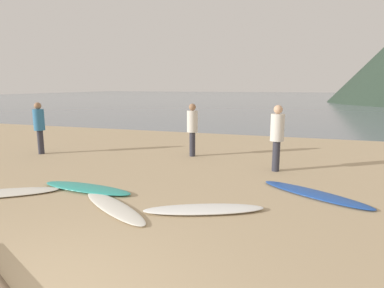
{
  "coord_description": "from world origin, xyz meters",
  "views": [
    {
      "loc": [
        2.59,
        -1.97,
        2.29
      ],
      "look_at": [
        -0.34,
        6.92,
        0.6
      ],
      "focal_mm": 30.46,
      "sensor_mm": 36.0,
      "label": 1
    }
  ],
  "objects_px": {
    "surfboard_3": "(204,209)",
    "person_0": "(39,124)",
    "surfboard_2": "(114,207)",
    "person_2": "(192,125)",
    "person_1": "(277,133)",
    "surfboard_1": "(87,188)",
    "surfboard_4": "(314,194)"
  },
  "relations": [
    {
      "from": "surfboard_1",
      "to": "surfboard_4",
      "type": "xyz_separation_m",
      "value": [
        4.78,
        1.2,
        -0.01
      ]
    },
    {
      "from": "surfboard_3",
      "to": "person_2",
      "type": "bearing_deg",
      "value": 88.58
    },
    {
      "from": "surfboard_2",
      "to": "surfboard_4",
      "type": "height_order",
      "value": "surfboard_4"
    },
    {
      "from": "surfboard_2",
      "to": "person_0",
      "type": "bearing_deg",
      "value": 176.99
    },
    {
      "from": "surfboard_1",
      "to": "surfboard_3",
      "type": "bearing_deg",
      "value": -3.57
    },
    {
      "from": "person_1",
      "to": "person_2",
      "type": "xyz_separation_m",
      "value": [
        -2.73,
        1.09,
        -0.04
      ]
    },
    {
      "from": "surfboard_1",
      "to": "person_2",
      "type": "height_order",
      "value": "person_2"
    },
    {
      "from": "person_1",
      "to": "person_2",
      "type": "relative_size",
      "value": 1.04
    },
    {
      "from": "surfboard_2",
      "to": "surfboard_4",
      "type": "xyz_separation_m",
      "value": [
        3.63,
        1.96,
        0.0
      ]
    },
    {
      "from": "surfboard_3",
      "to": "person_1",
      "type": "relative_size",
      "value": 1.25
    },
    {
      "from": "surfboard_4",
      "to": "surfboard_2",
      "type": "bearing_deg",
      "value": -121.13
    },
    {
      "from": "surfboard_2",
      "to": "surfboard_4",
      "type": "bearing_deg",
      "value": 61.16
    },
    {
      "from": "person_0",
      "to": "person_2",
      "type": "height_order",
      "value": "person_0"
    },
    {
      "from": "surfboard_3",
      "to": "person_0",
      "type": "bearing_deg",
      "value": 132.05
    },
    {
      "from": "surfboard_3",
      "to": "person_2",
      "type": "xyz_separation_m",
      "value": [
        -1.69,
        4.48,
        0.96
      ]
    },
    {
      "from": "person_0",
      "to": "person_2",
      "type": "relative_size",
      "value": 1.01
    },
    {
      "from": "surfboard_2",
      "to": "person_2",
      "type": "distance_m",
      "value": 4.95
    },
    {
      "from": "surfboard_4",
      "to": "person_1",
      "type": "height_order",
      "value": "person_1"
    },
    {
      "from": "person_0",
      "to": "person_2",
      "type": "xyz_separation_m",
      "value": [
        4.99,
        1.25,
        -0.01
      ]
    },
    {
      "from": "surfboard_4",
      "to": "person_1",
      "type": "xyz_separation_m",
      "value": [
        -0.92,
        1.81,
        1.02
      ]
    },
    {
      "from": "person_1",
      "to": "surfboard_1",
      "type": "bearing_deg",
      "value": 8.52
    },
    {
      "from": "person_1",
      "to": "person_2",
      "type": "height_order",
      "value": "person_1"
    },
    {
      "from": "person_1",
      "to": "person_2",
      "type": "bearing_deg",
      "value": -51.08
    },
    {
      "from": "surfboard_2",
      "to": "person_1",
      "type": "relative_size",
      "value": 1.24
    },
    {
      "from": "surfboard_4",
      "to": "person_0",
      "type": "height_order",
      "value": "person_0"
    },
    {
      "from": "surfboard_4",
      "to": "person_0",
      "type": "distance_m",
      "value": 8.85
    },
    {
      "from": "surfboard_2",
      "to": "person_1",
      "type": "bearing_deg",
      "value": 87.09
    },
    {
      "from": "surfboard_4",
      "to": "person_1",
      "type": "distance_m",
      "value": 2.27
    },
    {
      "from": "person_0",
      "to": "person_1",
      "type": "height_order",
      "value": "person_1"
    },
    {
      "from": "surfboard_4",
      "to": "person_2",
      "type": "distance_m",
      "value": 4.76
    },
    {
      "from": "surfboard_2",
      "to": "person_2",
      "type": "height_order",
      "value": "person_2"
    },
    {
      "from": "surfboard_1",
      "to": "surfboard_2",
      "type": "bearing_deg",
      "value": -29.2
    }
  ]
}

